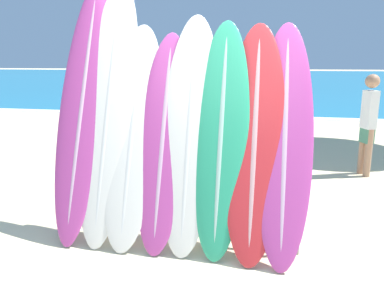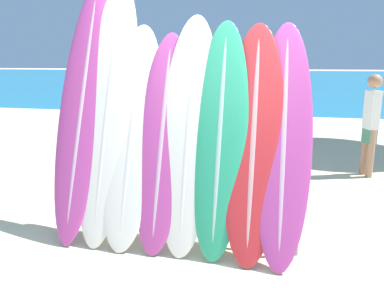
# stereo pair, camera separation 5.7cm
# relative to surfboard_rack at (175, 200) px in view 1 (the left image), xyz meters

# --- Properties ---
(ground_plane) EXTENTS (160.00, 160.00, 0.00)m
(ground_plane) POSITION_rel_surfboard_rack_xyz_m (0.23, -0.34, -0.43)
(ground_plane) COLOR beige
(ocean_water) EXTENTS (120.00, 60.00, 0.01)m
(ocean_water) POSITION_rel_surfboard_rack_xyz_m (0.23, 37.83, -0.43)
(ocean_water) COLOR teal
(ocean_water) RESTS_ON ground_plane
(surfboard_rack) EXTENTS (2.31, 0.04, 0.78)m
(surfboard_rack) POSITION_rel_surfboard_rack_xyz_m (0.00, 0.00, 0.00)
(surfboard_rack) COLOR gray
(surfboard_rack) RESTS_ON ground_plane
(surfboard_slot_0) EXTENTS (0.49, 1.05, 2.54)m
(surfboard_slot_0) POSITION_rel_surfboard_rack_xyz_m (-0.97, 0.16, 0.84)
(surfboard_slot_0) COLOR #B23D8E
(surfboard_slot_0) RESTS_ON ground_plane
(surfboard_slot_1) EXTENTS (0.55, 1.00, 2.52)m
(surfboard_slot_1) POSITION_rel_surfboard_rack_xyz_m (-0.70, 0.16, 0.83)
(surfboard_slot_1) COLOR silver
(surfboard_slot_1) RESTS_ON ground_plane
(surfboard_slot_2) EXTENTS (0.57, 0.90, 2.08)m
(surfboard_slot_2) POSITION_rel_surfboard_rack_xyz_m (-0.43, 0.09, 0.61)
(surfboard_slot_2) COLOR silver
(surfboard_slot_2) RESTS_ON ground_plane
(surfboard_slot_3) EXTENTS (0.48, 0.83, 2.00)m
(surfboard_slot_3) POSITION_rel_surfboard_rack_xyz_m (-0.12, 0.06, 0.57)
(surfboard_slot_3) COLOR #B23D8E
(surfboard_slot_3) RESTS_ON ground_plane
(surfboard_slot_4) EXTENTS (0.54, 0.85, 2.16)m
(surfboard_slot_4) POSITION_rel_surfboard_rack_xyz_m (0.12, 0.09, 0.65)
(surfboard_slot_4) COLOR silver
(surfboard_slot_4) RESTS_ON ground_plane
(surfboard_slot_5) EXTENTS (0.50, 0.84, 2.10)m
(surfboard_slot_5) POSITION_rel_surfboard_rack_xyz_m (0.42, 0.07, 0.62)
(surfboard_slot_5) COLOR #289E70
(surfboard_slot_5) RESTS_ON ground_plane
(surfboard_slot_6) EXTENTS (0.54, 0.95, 2.08)m
(surfboard_slot_6) POSITION_rel_surfboard_rack_xyz_m (0.72, 0.09, 0.61)
(surfboard_slot_6) COLOR red
(surfboard_slot_6) RESTS_ON ground_plane
(surfboard_slot_7) EXTENTS (0.49, 1.02, 2.09)m
(surfboard_slot_7) POSITION_rel_surfboard_rack_xyz_m (0.98, 0.10, 0.61)
(surfboard_slot_7) COLOR #B23D8E
(surfboard_slot_7) RESTS_ON ground_plane
(person_near_water) EXTENTS (0.21, 0.26, 1.53)m
(person_near_water) POSITION_rel_surfboard_rack_xyz_m (2.30, 2.71, 0.40)
(person_near_water) COLOR #A87A5B
(person_near_water) RESTS_ON ground_plane
(person_mid_beach) EXTENTS (0.30, 0.24, 1.82)m
(person_mid_beach) POSITION_rel_surfboard_rack_xyz_m (-1.35, 3.48, 0.56)
(person_mid_beach) COLOR #A87A5B
(person_mid_beach) RESTS_ON ground_plane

